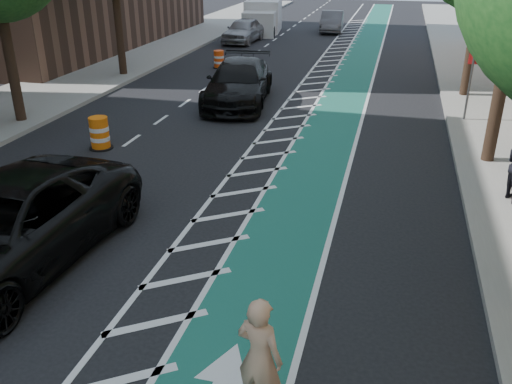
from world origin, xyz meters
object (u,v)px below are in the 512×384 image
(suv_far, at_px, (239,83))
(barrel_a, at_px, (100,134))
(suv_near, at_px, (6,226))
(skateboarder, at_px, (260,357))

(suv_far, distance_m, barrel_a, 6.88)
(suv_near, xyz_separation_m, suv_far, (0.99, 12.96, -0.04))
(suv_near, relative_size, barrel_a, 6.21)
(skateboarder, relative_size, barrel_a, 1.79)
(suv_near, bearing_deg, skateboarder, -20.22)
(suv_near, height_order, barrel_a, suv_near)
(skateboarder, xyz_separation_m, suv_near, (-5.76, 2.49, -0.13))
(suv_far, relative_size, barrel_a, 5.69)
(suv_near, relative_size, suv_far, 1.09)
(suv_far, bearing_deg, barrel_a, -120.79)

